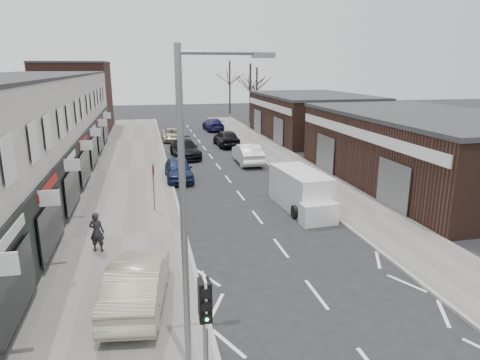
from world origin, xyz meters
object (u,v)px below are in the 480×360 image
pedestrian (97,232)px  parked_car_left_b (185,149)px  sedan_on_pavement (137,283)px  parked_car_left_a (179,169)px  parked_car_right_c (213,124)px  white_van (301,191)px  parked_car_left_c (172,135)px  parked_car_right_b (226,138)px  traffic_light (205,310)px  street_lamp (190,199)px  warning_sign (154,173)px  parked_car_right_a (248,154)px

pedestrian → parked_car_left_b: 19.73m
sedan_on_pavement → parked_car_left_a: sedan_on_pavement is taller
pedestrian → parked_car_right_c: pedestrian is taller
white_van → parked_car_left_b: (-4.91, 15.23, -0.23)m
parked_car_left_c → parked_car_right_b: bearing=-41.2°
parked_car_left_b → parked_car_right_c: size_ratio=1.02×
white_van → traffic_light: bearing=-123.5°
traffic_light → white_van: 14.75m
white_van → pedestrian: bearing=-164.9°
traffic_light → parked_car_right_c: bearing=80.7°
parked_car_right_b → traffic_light: bearing=76.1°
parked_car_left_a → parked_car_right_b: (5.65, 11.99, 0.06)m
parked_car_left_a → parked_car_left_c: size_ratio=0.98×
street_lamp → parked_car_left_a: size_ratio=1.79×
parked_car_left_b → parked_car_left_a: bearing=-103.6°
white_van → sedan_on_pavement: bearing=-140.7°
warning_sign → pedestrian: warning_sign is taller
parked_car_left_b → parked_car_right_b: size_ratio=1.09×
parked_car_left_c → parked_car_right_a: (5.18, -12.41, 0.17)m
warning_sign → pedestrian: size_ratio=1.58×
parked_car_right_c → parked_car_left_b: bearing=70.7°
traffic_light → street_lamp: bearing=95.9°
traffic_light → parked_car_right_a: bearing=74.3°
sedan_on_pavement → white_van: bearing=-128.2°
warning_sign → white_van: 8.05m
parked_car_left_a → parked_car_right_b: size_ratio=0.93×
street_lamp → warning_sign: (-0.63, 12.80, -2.42)m
pedestrian → parked_car_right_b: pedestrian is taller
parked_car_left_b → parked_car_right_b: (4.48, 4.48, 0.06)m
parked_car_right_c → parked_car_right_a: bearing=87.7°
parked_car_right_a → parked_car_right_c: parked_car_right_a is taller
parked_car_left_b → parked_car_right_c: parked_car_left_b is taller
street_lamp → traffic_light: bearing=-84.1°
sedan_on_pavement → parked_car_right_c: (8.71, 39.06, -0.17)m
warning_sign → parked_car_left_b: warning_sign is taller
street_lamp → parked_car_right_c: bearing=80.3°
traffic_light → parked_car_left_c: size_ratio=0.68×
pedestrian → street_lamp: bearing=128.0°
warning_sign → parked_car_right_c: warning_sign is taller
sedan_on_pavement → parked_car_right_c: sedan_on_pavement is taller
warning_sign → sedan_on_pavement: warning_sign is taller
parked_car_left_a → parked_car_right_c: (6.09, 22.96, -0.02)m
white_van → parked_car_left_a: size_ratio=1.24×
traffic_light → white_van: (7.11, 12.85, -1.42)m
traffic_light → parked_car_left_c: bearing=87.3°
parked_car_left_a → parked_car_left_c: 16.46m
white_van → pedestrian: white_van is taller
warning_sign → parked_car_left_b: bearing=78.1°
parked_car_left_c → parked_car_right_a: 13.45m
pedestrian → parked_car_left_b: size_ratio=0.33×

